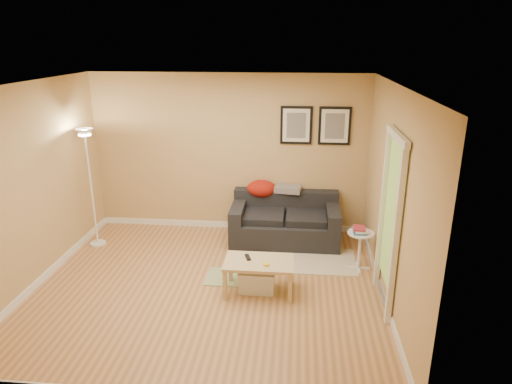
# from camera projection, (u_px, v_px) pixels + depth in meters

# --- Properties ---
(floor) EXTENTS (4.50, 4.50, 0.00)m
(floor) POSITION_uv_depth(u_px,v_px,m) (208.00, 287.00, 5.96)
(floor) COLOR tan
(floor) RESTS_ON ground
(ceiling) EXTENTS (4.50, 4.50, 0.00)m
(ceiling) POSITION_uv_depth(u_px,v_px,m) (200.00, 85.00, 5.12)
(ceiling) COLOR white
(ceiling) RESTS_ON wall_back
(wall_back) EXTENTS (4.50, 0.00, 4.50)m
(wall_back) POSITION_uv_depth(u_px,v_px,m) (229.00, 154.00, 7.42)
(wall_back) COLOR tan
(wall_back) RESTS_ON ground
(wall_front) EXTENTS (4.50, 0.00, 4.50)m
(wall_front) POSITION_uv_depth(u_px,v_px,m) (155.00, 274.00, 3.66)
(wall_front) COLOR tan
(wall_front) RESTS_ON ground
(wall_left) EXTENTS (0.00, 4.00, 4.00)m
(wall_left) POSITION_uv_depth(u_px,v_px,m) (30.00, 188.00, 5.74)
(wall_left) COLOR tan
(wall_left) RESTS_ON ground
(wall_right) EXTENTS (0.00, 4.00, 4.00)m
(wall_right) POSITION_uv_depth(u_px,v_px,m) (393.00, 199.00, 5.34)
(wall_right) COLOR tan
(wall_right) RESTS_ON ground
(baseboard_back) EXTENTS (4.50, 0.02, 0.10)m
(baseboard_back) POSITION_uv_depth(u_px,v_px,m) (231.00, 225.00, 7.82)
(baseboard_back) COLOR white
(baseboard_back) RESTS_ON ground
(baseboard_left) EXTENTS (0.02, 4.00, 0.10)m
(baseboard_left) POSITION_uv_depth(u_px,v_px,m) (45.00, 275.00, 6.14)
(baseboard_left) COLOR white
(baseboard_left) RESTS_ON ground
(baseboard_right) EXTENTS (0.02, 4.00, 0.10)m
(baseboard_right) POSITION_uv_depth(u_px,v_px,m) (382.00, 292.00, 5.74)
(baseboard_right) COLOR white
(baseboard_right) RESTS_ON ground
(sofa) EXTENTS (1.70, 0.90, 0.75)m
(sofa) POSITION_uv_depth(u_px,v_px,m) (285.00, 219.00, 7.19)
(sofa) COLOR black
(sofa) RESTS_ON ground
(red_throw) EXTENTS (0.48, 0.36, 0.28)m
(red_throw) POSITION_uv_depth(u_px,v_px,m) (262.00, 189.00, 7.40)
(red_throw) COLOR #A4240F
(red_throw) RESTS_ON sofa
(plaid_throw) EXTENTS (0.45, 0.32, 0.10)m
(plaid_throw) POSITION_uv_depth(u_px,v_px,m) (288.00, 189.00, 7.36)
(plaid_throw) COLOR #A1875E
(plaid_throw) RESTS_ON sofa
(framed_print_left) EXTENTS (0.50, 0.04, 0.60)m
(framed_print_left) POSITION_uv_depth(u_px,v_px,m) (296.00, 125.00, 7.14)
(framed_print_left) COLOR black
(framed_print_left) RESTS_ON wall_back
(framed_print_right) EXTENTS (0.50, 0.04, 0.60)m
(framed_print_right) POSITION_uv_depth(u_px,v_px,m) (335.00, 126.00, 7.09)
(framed_print_right) COLOR black
(framed_print_right) RESTS_ON wall_back
(area_rug) EXTENTS (1.25, 0.85, 0.01)m
(area_rug) POSITION_uv_depth(u_px,v_px,m) (313.00, 260.00, 6.66)
(area_rug) COLOR beige
(area_rug) RESTS_ON ground
(green_runner) EXTENTS (0.70, 0.50, 0.01)m
(green_runner) POSITION_uv_depth(u_px,v_px,m) (232.00, 277.00, 6.19)
(green_runner) COLOR #668C4C
(green_runner) RESTS_ON ground
(coffee_table) EXTENTS (0.90, 0.58, 0.44)m
(coffee_table) POSITION_uv_depth(u_px,v_px,m) (259.00, 276.00, 5.79)
(coffee_table) COLOR tan
(coffee_table) RESTS_ON ground
(remote_control) EXTENTS (0.10, 0.17, 0.02)m
(remote_control) POSITION_uv_depth(u_px,v_px,m) (248.00, 257.00, 5.79)
(remote_control) COLOR black
(remote_control) RESTS_ON coffee_table
(tape_roll) EXTENTS (0.07, 0.07, 0.03)m
(tape_roll) POSITION_uv_depth(u_px,v_px,m) (266.00, 265.00, 5.59)
(tape_roll) COLOR yellow
(tape_roll) RESTS_ON coffee_table
(storage_bin) EXTENTS (0.47, 0.34, 0.29)m
(storage_bin) POSITION_uv_depth(u_px,v_px,m) (257.00, 280.00, 5.85)
(storage_bin) COLOR white
(storage_bin) RESTS_ON ground
(side_table) EXTENTS (0.37, 0.37, 0.56)m
(side_table) POSITION_uv_depth(u_px,v_px,m) (359.00, 251.00, 6.34)
(side_table) COLOR white
(side_table) RESTS_ON ground
(book_stack) EXTENTS (0.25, 0.28, 0.08)m
(book_stack) POSITION_uv_depth(u_px,v_px,m) (360.00, 230.00, 6.25)
(book_stack) COLOR #2F5B8D
(book_stack) RESTS_ON side_table
(floor_lamp) EXTENTS (0.24, 0.24, 1.86)m
(floor_lamp) POSITION_uv_depth(u_px,v_px,m) (92.00, 192.00, 6.92)
(floor_lamp) COLOR white
(floor_lamp) RESTS_ON ground
(doorway) EXTENTS (0.12, 1.01, 2.13)m
(doorway) POSITION_uv_depth(u_px,v_px,m) (388.00, 226.00, 5.29)
(doorway) COLOR white
(doorway) RESTS_ON ground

